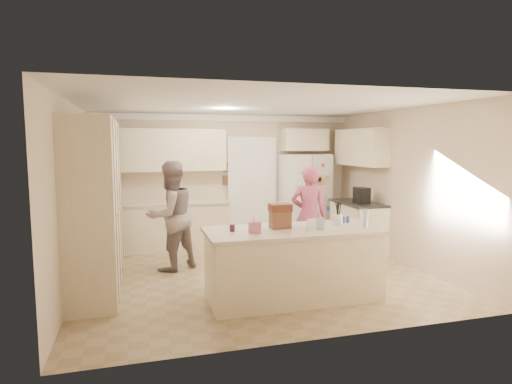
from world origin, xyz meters
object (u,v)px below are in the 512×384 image
object	(u,v)px
utensil_crock	(338,220)
teen_boy	(171,216)
island_base	(293,265)
teen_girl	(309,215)
dollhouse_body	(280,220)
coffee_maker	(362,195)
tissue_box	(255,227)
refrigerator	(305,198)

from	to	relation	value
utensil_crock	teen_boy	world-z (taller)	teen_boy
island_base	teen_girl	distance (m)	1.74
dollhouse_body	teen_girl	world-z (taller)	teen_girl
coffee_maker	dollhouse_body	size ratio (longest dim) A/B	1.15
tissue_box	dollhouse_body	size ratio (longest dim) A/B	0.54
tissue_box	island_base	bearing A→B (deg)	10.30
island_base	teen_boy	bearing A→B (deg)	129.44
refrigerator	dollhouse_body	bearing A→B (deg)	-127.52
utensil_crock	teen_girl	bearing A→B (deg)	82.83
island_base	dollhouse_body	size ratio (longest dim) A/B	8.46
teen_girl	tissue_box	bearing A→B (deg)	69.49
tissue_box	teen_girl	world-z (taller)	teen_girl
coffee_maker	teen_girl	bearing A→B (deg)	-160.76
island_base	tissue_box	xyz separation A→B (m)	(-0.55, -0.10, 0.56)
refrigerator	island_base	bearing A→B (deg)	-124.54
island_base	teen_boy	xyz separation A→B (m)	(-1.43, 1.74, 0.44)
coffee_maker	tissue_box	world-z (taller)	coffee_maker
coffee_maker	teen_boy	size ratio (longest dim) A/B	0.17
island_base	dollhouse_body	world-z (taller)	dollhouse_body
coffee_maker	teen_girl	distance (m)	1.32
refrigerator	coffee_maker	distance (m)	1.39
coffee_maker	teen_boy	xyz separation A→B (m)	(-3.48, -0.16, -0.19)
tissue_box	teen_boy	xyz separation A→B (m)	(-0.88, 1.84, -0.12)
teen_boy	teen_girl	world-z (taller)	teen_boy
tissue_box	dollhouse_body	xyz separation A→B (m)	(0.40, 0.20, 0.04)
tissue_box	teen_boy	bearing A→B (deg)	115.61
island_base	teen_girl	xyz separation A→B (m)	(0.83, 1.47, 0.39)
refrigerator	coffee_maker	size ratio (longest dim) A/B	6.00
tissue_box	teen_boy	size ratio (longest dim) A/B	0.08
coffee_maker	utensil_crock	size ratio (longest dim) A/B	2.00
refrigerator	coffee_maker	xyz separation A→B (m)	(0.62, -1.23, 0.17)
refrigerator	dollhouse_body	distance (m)	3.42
island_base	dollhouse_body	bearing A→B (deg)	146.31
island_base	tissue_box	world-z (taller)	tissue_box
coffee_maker	dollhouse_body	xyz separation A→B (m)	(-2.20, -1.80, -0.03)
refrigerator	teen_boy	xyz separation A→B (m)	(-2.86, -1.39, -0.02)
coffee_maker	island_base	bearing A→B (deg)	-137.17
utensil_crock	tissue_box	size ratio (longest dim) A/B	1.07
coffee_maker	island_base	size ratio (longest dim) A/B	0.14
teen_boy	coffee_maker	bearing A→B (deg)	151.67
refrigerator	tissue_box	bearing A→B (deg)	-131.49
coffee_maker	dollhouse_body	bearing A→B (deg)	-140.71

